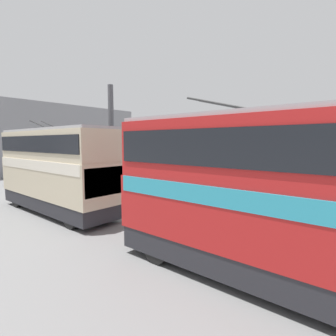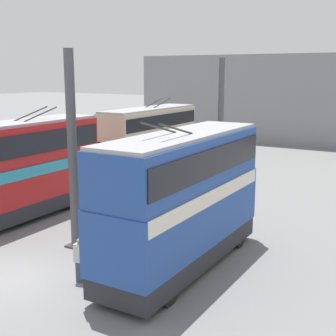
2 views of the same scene
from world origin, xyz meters
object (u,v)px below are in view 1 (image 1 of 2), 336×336
(bus_right_near, at_px, (259,188))
(bus_right_mid, at_px, (56,165))
(person_aisle_midway, at_px, (179,194))
(oil_drum, at_px, (165,192))

(bus_right_near, relative_size, bus_right_mid, 0.98)
(person_aisle_midway, bearing_deg, bus_right_mid, 27.05)
(bus_right_mid, bearing_deg, bus_right_near, -180.00)
(bus_right_mid, distance_m, oil_drum, 7.95)
(bus_right_mid, height_order, oil_drum, bus_right_mid)
(bus_right_near, distance_m, person_aisle_midway, 9.30)
(bus_right_near, distance_m, oil_drum, 12.49)
(person_aisle_midway, relative_size, oil_drum, 2.04)
(bus_right_near, bearing_deg, bus_right_mid, 0.00)
(bus_right_near, height_order, bus_right_mid, bus_right_near)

